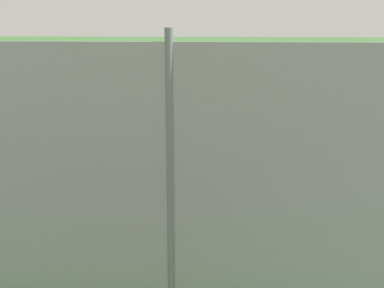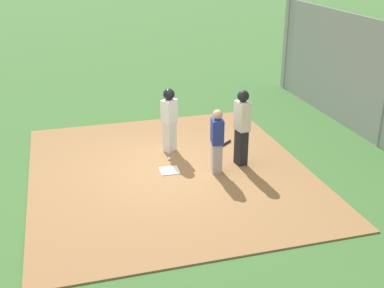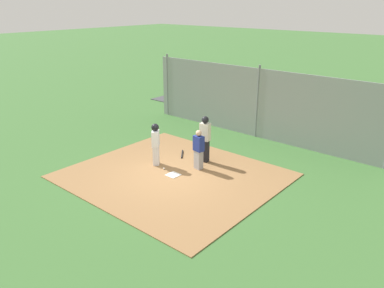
{
  "view_description": "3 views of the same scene",
  "coord_description": "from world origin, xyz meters",
  "views": [
    {
      "loc": [
        0.59,
        -11.3,
        3.49
      ],
      "look_at": [
        -0.07,
        -0.57,
        0.75
      ],
      "focal_mm": 47.96,
      "sensor_mm": 36.0,
      "label": 1
    },
    {
      "loc": [
        -10.15,
        2.31,
        5.08
      ],
      "look_at": [
        0.13,
        -0.59,
        0.6
      ],
      "focal_mm": 45.77,
      "sensor_mm": 36.0,
      "label": 2
    },
    {
      "loc": [
        -8.7,
        9.16,
        6.0
      ],
      "look_at": [
        -0.1,
        -0.94,
        1.0
      ],
      "focal_mm": 35.59,
      "sensor_mm": 36.0,
      "label": 3
    }
  ],
  "objects": [
    {
      "name": "ground_plane",
      "position": [
        0.0,
        0.0,
        0.0
      ],
      "size": [
        140.0,
        140.0,
        0.0
      ],
      "primitive_type": "plane",
      "color": "#3D6B33"
    },
    {
      "name": "runner",
      "position": [
        1.16,
        -0.29,
        0.98
      ],
      "size": [
        0.44,
        0.46,
        1.66
      ],
      "rotation": [
        0.0,
        0.0,
        3.8
      ],
      "color": "silver",
      "rests_on": "dirt_infield"
    },
    {
      "name": "baseball_bat",
      "position": [
        1.06,
        -1.68,
        0.06
      ],
      "size": [
        0.56,
        0.67,
        0.06
      ],
      "primitive_type": "cylinder",
      "rotation": [
        0.0,
        1.57,
        5.39
      ],
      "color": "black",
      "rests_on": "dirt_infield"
    },
    {
      "name": "dirt_infield",
      "position": [
        0.0,
        0.0,
        0.01
      ],
      "size": [
        7.2,
        6.4,
        0.03
      ],
      "primitive_type": "cube",
      "color": "olive",
      "rests_on": "ground_plane"
    },
    {
      "name": "home_plate",
      "position": [
        0.0,
        0.0,
        0.04
      ],
      "size": [
        0.45,
        0.45,
        0.02
      ],
      "primitive_type": "cube",
      "rotation": [
        0.0,
        0.0,
        -0.03
      ],
      "color": "white",
      "rests_on": "dirt_infield"
    },
    {
      "name": "baseball",
      "position": [
        0.6,
        -0.13,
        0.07
      ],
      "size": [
        0.07,
        0.07,
        0.07
      ],
      "primitive_type": "sphere",
      "color": "white",
      "rests_on": "dirt_infield"
    },
    {
      "name": "catcher",
      "position": [
        -0.33,
        -1.05,
        0.82
      ],
      "size": [
        0.42,
        0.32,
        1.53
      ],
      "rotation": [
        0.0,
        0.0,
        1.41
      ],
      "color": "#9E9EA3",
      "rests_on": "dirt_infield"
    },
    {
      "name": "umpire",
      "position": [
        -0.07,
        -1.76,
        1.02
      ],
      "size": [
        0.42,
        0.32,
        1.86
      ],
      "rotation": [
        0.0,
        0.0,
        1.74
      ],
      "color": "black",
      "rests_on": "dirt_infield"
    }
  ]
}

